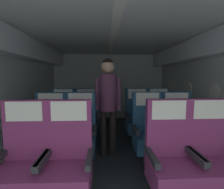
% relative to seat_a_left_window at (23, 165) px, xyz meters
% --- Properties ---
extents(ground, '(3.73, 5.54, 0.02)m').
position_rel_seat_a_left_window_xyz_m(ground, '(0.96, 1.12, -0.47)').
color(ground, '#23282D').
extents(fuselage_shell, '(3.61, 5.19, 2.09)m').
position_rel_seat_a_left_window_xyz_m(fuselage_shell, '(0.96, 1.38, 1.03)').
color(fuselage_shell, silver).
rests_on(fuselage_shell, ground).
extents(seat_a_left_window, '(0.48, 0.46, 1.09)m').
position_rel_seat_a_left_window_xyz_m(seat_a_left_window, '(0.00, 0.00, 0.00)').
color(seat_a_left_window, '#38383D').
rests_on(seat_a_left_window, ground).
extents(seat_a_left_aisle, '(0.48, 0.46, 1.09)m').
position_rel_seat_a_left_window_xyz_m(seat_a_left_aisle, '(0.45, -0.01, 0.00)').
color(seat_a_left_aisle, '#38383D').
rests_on(seat_a_left_aisle, ground).
extents(seat_a_right_aisle, '(0.48, 0.46, 1.09)m').
position_rel_seat_a_left_window_xyz_m(seat_a_right_aisle, '(1.93, -0.00, 0.00)').
color(seat_a_right_aisle, '#38383D').
rests_on(seat_a_right_aisle, ground).
extents(seat_a_right_window, '(0.48, 0.46, 1.09)m').
position_rel_seat_a_left_window_xyz_m(seat_a_right_window, '(1.48, -0.01, 0.00)').
color(seat_a_right_window, '#38383D').
rests_on(seat_a_right_window, ground).
extents(seat_b_left_window, '(0.48, 0.46, 1.09)m').
position_rel_seat_a_left_window_xyz_m(seat_b_left_window, '(0.00, 0.82, 0.00)').
color(seat_b_left_window, '#38383D').
rests_on(seat_b_left_window, ground).
extents(seat_b_left_aisle, '(0.48, 0.46, 1.09)m').
position_rel_seat_a_left_window_xyz_m(seat_b_left_aisle, '(0.44, 0.83, 0.00)').
color(seat_b_left_aisle, '#38383D').
rests_on(seat_b_left_aisle, ground).
extents(seat_b_right_aisle, '(0.48, 0.46, 1.09)m').
position_rel_seat_a_left_window_xyz_m(seat_b_right_aisle, '(1.94, 0.82, 0.00)').
color(seat_b_right_aisle, '#38383D').
rests_on(seat_b_right_aisle, ground).
extents(seat_b_right_window, '(0.48, 0.46, 1.09)m').
position_rel_seat_a_left_window_xyz_m(seat_b_right_window, '(1.48, 0.84, 0.00)').
color(seat_b_right_window, '#38383D').
rests_on(seat_b_right_window, ground).
extents(seat_c_left_window, '(0.48, 0.46, 1.09)m').
position_rel_seat_a_left_window_xyz_m(seat_c_left_window, '(-0.02, 1.66, 0.00)').
color(seat_c_left_window, '#38383D').
rests_on(seat_c_left_window, ground).
extents(seat_c_left_aisle, '(0.48, 0.46, 1.09)m').
position_rel_seat_a_left_window_xyz_m(seat_c_left_aisle, '(0.45, 1.66, 0.00)').
color(seat_c_left_aisle, '#38383D').
rests_on(seat_c_left_aisle, ground).
extents(seat_c_right_aisle, '(0.48, 0.46, 1.09)m').
position_rel_seat_a_left_window_xyz_m(seat_c_right_aisle, '(1.93, 1.65, 0.00)').
color(seat_c_right_aisle, '#38383D').
rests_on(seat_c_right_aisle, ground).
extents(seat_c_right_window, '(0.48, 0.46, 1.09)m').
position_rel_seat_a_left_window_xyz_m(seat_c_right_window, '(1.48, 1.66, 0.00)').
color(seat_c_right_window, '#38383D').
rests_on(seat_c_right_window, ground).
extents(flight_attendant, '(0.43, 0.28, 1.63)m').
position_rel_seat_a_left_window_xyz_m(flight_attendant, '(0.87, 1.12, 0.54)').
color(flight_attendant, black).
rests_on(flight_attendant, ground).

